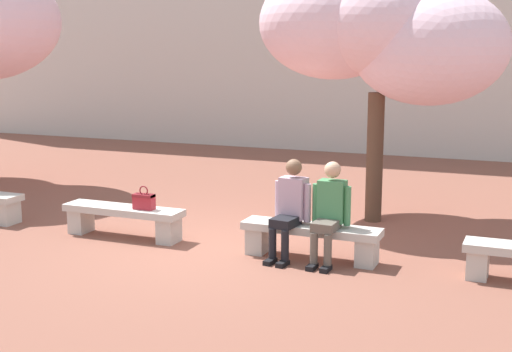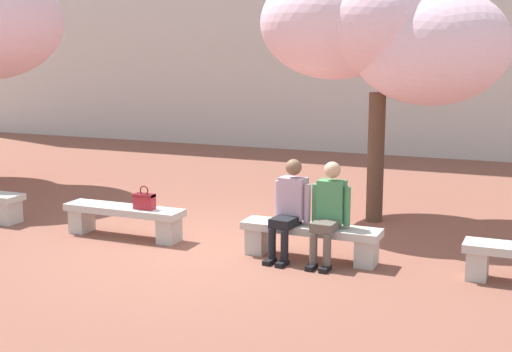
{
  "view_description": "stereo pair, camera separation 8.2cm",
  "coord_description": "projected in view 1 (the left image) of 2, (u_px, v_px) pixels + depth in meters",
  "views": [
    {
      "loc": [
        4.04,
        -8.52,
        2.77
      ],
      "look_at": [
        0.56,
        0.2,
        1.0
      ],
      "focal_mm": 50.0,
      "sensor_mm": 36.0,
      "label": 1
    },
    {
      "loc": [
        4.12,
        -8.49,
        2.77
      ],
      "look_at": [
        0.56,
        0.2,
        1.0
      ],
      "focal_mm": 50.0,
      "sensor_mm": 36.0,
      "label": 2
    }
  ],
  "objects": [
    {
      "name": "ground_plane",
      "position": [
        213.0,
        247.0,
        9.76
      ],
      "size": [
        100.0,
        100.0,
        0.0
      ],
      "primitive_type": "plane",
      "color": "brown"
    },
    {
      "name": "stone_bench_near_west",
      "position": [
        123.0,
        217.0,
        10.22
      ],
      "size": [
        1.82,
        0.44,
        0.45
      ],
      "color": "#BCB7AD",
      "rests_on": "ground"
    },
    {
      "name": "stone_bench_center",
      "position": [
        311.0,
        236.0,
        9.19
      ],
      "size": [
        1.82,
        0.44,
        0.45
      ],
      "color": "#BCB7AD",
      "rests_on": "ground"
    },
    {
      "name": "person_seated_left",
      "position": [
        290.0,
        205.0,
        9.17
      ],
      "size": [
        0.51,
        0.72,
        1.29
      ],
      "color": "black",
      "rests_on": "ground"
    },
    {
      "name": "person_seated_right",
      "position": [
        329.0,
        209.0,
        8.98
      ],
      "size": [
        0.51,
        0.69,
        1.29
      ],
      "color": "black",
      "rests_on": "ground"
    },
    {
      "name": "handbag",
      "position": [
        144.0,
        200.0,
        10.01
      ],
      "size": [
        0.3,
        0.15,
        0.34
      ],
      "color": "#A3232D",
      "rests_on": "stone_bench_near_west"
    },
    {
      "name": "cherry_tree_main",
      "position": [
        381.0,
        32.0,
        10.8
      ],
      "size": [
        3.8,
        2.51,
        3.93
      ],
      "color": "#513828",
      "rests_on": "ground"
    }
  ]
}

